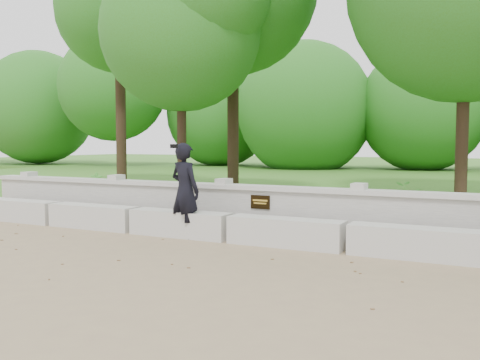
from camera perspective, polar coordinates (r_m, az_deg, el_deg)
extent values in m
plane|color=#8C7856|center=(7.47, -7.96, -8.86)|extent=(80.00, 80.00, 0.00)
cube|color=#2C5D1B|center=(20.46, 14.99, -0.40)|extent=(40.00, 22.00, 0.25)
cube|color=beige|center=(12.17, -22.38, -3.04)|extent=(1.90, 0.45, 0.45)
cube|color=beige|center=(10.74, -15.38, -3.79)|extent=(1.90, 0.45, 0.45)
cube|color=beige|center=(9.53, -6.40, -4.66)|extent=(1.90, 0.45, 0.45)
cube|color=beige|center=(8.61, 4.87, -5.58)|extent=(1.90, 0.45, 0.45)
cube|color=beige|center=(8.09, 18.21, -6.40)|extent=(1.90, 0.45, 0.45)
cube|color=#BBB8B1|center=(9.62, 0.90, -3.44)|extent=(12.50, 0.25, 0.82)
cube|color=beige|center=(9.57, 0.90, -0.77)|extent=(12.50, 0.35, 0.08)
cube|color=black|center=(9.34, 2.18, -2.37)|extent=(0.36, 0.02, 0.24)
imported|color=black|center=(9.28, -5.89, -1.14)|extent=(0.68, 0.52, 1.65)
cube|color=black|center=(8.97, -7.07, 3.60)|extent=(0.14, 0.05, 0.07)
cylinder|color=#382619|center=(17.61, -12.60, 7.18)|extent=(0.32, 0.32, 4.81)
cylinder|color=#382619|center=(12.82, -6.24, 5.02)|extent=(0.22, 0.22, 3.27)
sphere|color=#2A6515|center=(13.14, -6.33, 16.79)|extent=(3.80, 3.80, 3.80)
cylinder|color=#382619|center=(14.23, -0.75, 7.42)|extent=(0.30, 0.30, 4.50)
cylinder|color=#382619|center=(11.32, 22.64, 5.55)|extent=(0.24, 0.24, 3.54)
imported|color=#429031|center=(14.79, -15.07, -0.38)|extent=(0.39, 0.38, 0.61)
imported|color=#429031|center=(9.68, 11.43, -2.61)|extent=(0.41, 0.43, 0.61)
imported|color=#429031|center=(10.98, 17.77, -1.88)|extent=(0.74, 0.72, 0.63)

